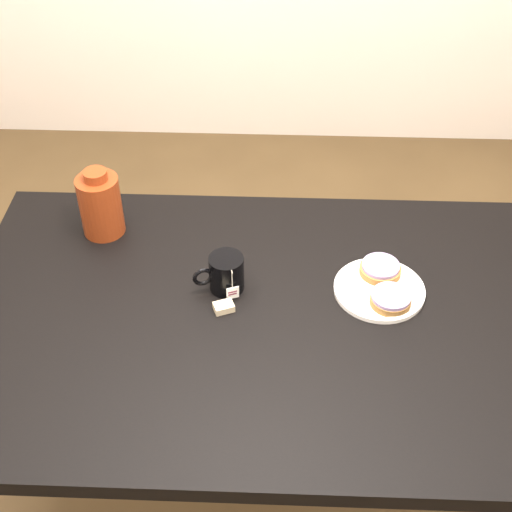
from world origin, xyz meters
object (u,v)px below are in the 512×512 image
table (261,339)px  plate (379,289)px  bagel_package (100,204)px  bagel_front (391,299)px  bagel_back (380,269)px  teabag_pouch (224,307)px  mug (226,273)px

table → plate: 0.30m
table → bagel_package: size_ratio=7.56×
plate → bagel_front: bagel_front is taller
bagel_back → bagel_package: (-0.70, 0.15, 0.06)m
bagel_front → bagel_package: bearing=160.5°
bagel_package → teabag_pouch: bearing=-40.0°
teabag_pouch → bagel_package: 0.44m
plate → bagel_back: bagel_back is taller
table → mug: 0.18m
table → plate: size_ratio=6.53×
plate → teabag_pouch: teabag_pouch is taller
table → bagel_back: 0.33m
bagel_front → teabag_pouch: 0.38m
table → plate: plate is taller
mug → teabag_pouch: (-0.00, -0.07, -0.04)m
plate → bagel_front: bearing=-68.9°
bagel_front → teabag_pouch: bearing=-176.3°
bagel_back → teabag_pouch: size_ratio=3.04×
plate → bagel_package: 0.73m
bagel_front → table: bearing=-173.2°
bagel_back → bagel_front: bearing=-82.4°
table → mug: (-0.09, 0.09, 0.13)m
table → bagel_front: (0.29, 0.04, 0.11)m
plate → mug: (-0.36, 0.00, 0.04)m
teabag_pouch → bagel_front: bearing=3.7°
teabag_pouch → mug: bearing=90.0°
bagel_back → mug: size_ratio=1.04×
bagel_back → mug: (-0.37, -0.05, 0.02)m
bagel_front → mug: bearing=172.5°
plate → mug: size_ratio=1.63×
bagel_back → bagel_front: size_ratio=1.18×
mug → bagel_package: size_ratio=0.71×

